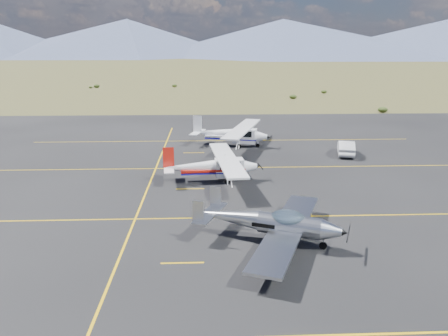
% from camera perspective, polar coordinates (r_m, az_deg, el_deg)
% --- Properties ---
extents(ground, '(1600.00, 1600.00, 0.00)m').
position_cam_1_polar(ground, '(23.88, 2.24, -8.27)').
color(ground, '#383D1C').
rests_on(ground, ground).
extents(apron, '(72.00, 72.00, 0.02)m').
position_cam_1_polar(apron, '(30.40, 1.18, -2.97)').
color(apron, black).
rests_on(apron, ground).
extents(aircraft_low_wing, '(7.49, 9.97, 2.21)m').
position_cam_1_polar(aircraft_low_wing, '(22.33, 6.41, -7.14)').
color(aircraft_low_wing, silver).
rests_on(aircraft_low_wing, apron).
extents(aircraft_cessna, '(6.34, 10.53, 2.66)m').
position_cam_1_polar(aircraft_cessna, '(32.26, -1.49, 0.30)').
color(aircraft_cessna, white).
rests_on(aircraft_cessna, apron).
extents(aircraft_plain, '(7.80, 11.49, 2.93)m').
position_cam_1_polar(aircraft_plain, '(44.02, 0.95, 4.55)').
color(aircraft_plain, white).
rests_on(aircraft_plain, apron).
extents(sedan, '(2.40, 4.30, 1.34)m').
position_cam_1_polar(sedan, '(41.93, 15.65, 2.56)').
color(sedan, silver).
rests_on(sedan, apron).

